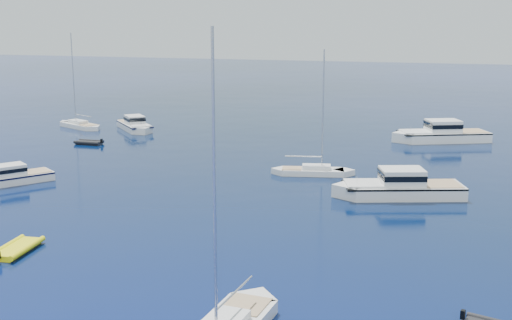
{
  "coord_description": "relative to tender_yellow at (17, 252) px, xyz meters",
  "views": [
    {
      "loc": [
        15.7,
        -30.27,
        14.49
      ],
      "look_at": [
        -2.07,
        24.04,
        2.2
      ],
      "focal_mm": 46.04,
      "sensor_mm": 36.0,
      "label": 1
    }
  ],
  "objects": [
    {
      "name": "sailboat_centre",
      "position": [
        13.02,
        26.59,
        0.0
      ],
      "size": [
        8.61,
        3.96,
        12.25
      ],
      "primitive_type": null,
      "rotation": [
        0.0,
        0.0,
        4.94
      ],
      "color": "silver",
      "rests_on": "ground"
    },
    {
      "name": "tender_grey_far",
      "position": [
        -15.75,
        33.45,
        0.0
      ],
      "size": [
        3.43,
        1.98,
        0.95
      ],
      "primitive_type": null,
      "rotation": [
        0.0,
        0.0,
        1.6
      ],
      "color": "black",
      "rests_on": "ground"
    },
    {
      "name": "motor_cruiser_left",
      "position": [
        -12.18,
        14.59,
        0.0
      ],
      "size": [
        6.98,
        8.45,
        2.23
      ],
      "primitive_type": null,
      "rotation": [
        0.0,
        0.0,
        2.53
      ],
      "color": "silver",
      "rests_on": "ground"
    },
    {
      "name": "tender_yellow",
      "position": [
        0.0,
        0.0,
        0.0
      ],
      "size": [
        2.69,
        4.35,
        0.95
      ],
      "primitive_type": null,
      "rotation": [
        0.0,
        0.0,
        0.12
      ],
      "color": "yellow",
      "rests_on": "ground"
    },
    {
      "name": "motor_cruiser_distant",
      "position": [
        23.7,
        48.41,
        0.0
      ],
      "size": [
        13.14,
        8.79,
        3.33
      ],
      "primitive_type": null,
      "rotation": [
        0.0,
        0.0,
        2.0
      ],
      "color": "white",
      "rests_on": "ground"
    },
    {
      "name": "motor_cruiser_horizon",
      "position": [
        -15.42,
        44.24,
        0.0
      ],
      "size": [
        8.66,
        8.8,
        2.48
      ],
      "primitive_type": null,
      "rotation": [
        0.0,
        0.0,
        3.91
      ],
      "color": "white",
      "rests_on": "ground"
    },
    {
      "name": "ground",
      "position": [
        11.08,
        -2.61,
        0.0
      ],
      "size": [
        400.0,
        400.0,
        0.0
      ],
      "primitive_type": "plane",
      "color": "navy",
      "rests_on": "ground"
    },
    {
      "name": "motor_cruiser_centre",
      "position": [
        21.64,
        21.01,
        0.0
      ],
      "size": [
        12.2,
        7.23,
        3.06
      ],
      "primitive_type": null,
      "rotation": [
        0.0,
        0.0,
        1.91
      ],
      "color": "silver",
      "rests_on": "ground"
    },
    {
      "name": "sailboat_far_l",
      "position": [
        -23.6,
        43.65,
        0.0
      ],
      "size": [
        9.14,
        5.87,
        13.21
      ],
      "primitive_type": null,
      "rotation": [
        0.0,
        0.0,
        1.14
      ],
      "color": "white",
      "rests_on": "ground"
    }
  ]
}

